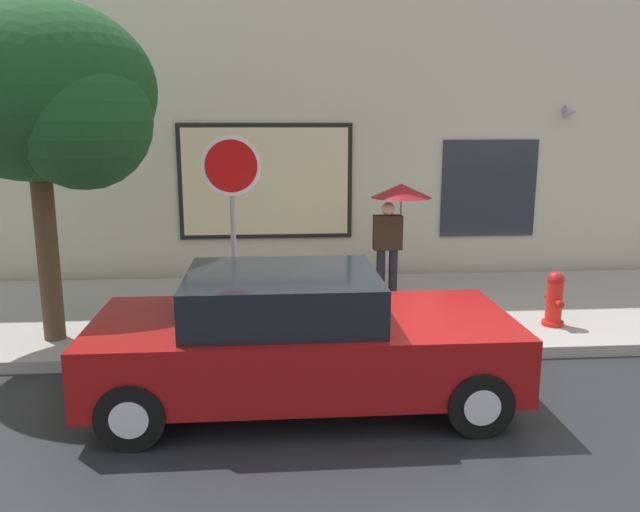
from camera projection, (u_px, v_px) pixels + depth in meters
ground_plane at (416, 397)px, 6.85m from camera, size 60.00×60.00×0.00m
sidewalk at (372, 310)px, 9.76m from camera, size 20.00×4.00×0.15m
building_facade at (353, 90)px, 11.49m from camera, size 20.00×0.67×7.00m
parked_car at (299, 339)px, 6.61m from camera, size 4.32×1.95×1.41m
fire_hydrant at (554, 299)px, 8.74m from camera, size 0.30×0.44×0.76m
pedestrian_with_umbrella at (397, 208)px, 9.99m from camera, size 0.96×0.96×1.82m
street_tree at (43, 97)px, 7.58m from camera, size 2.94×2.50×4.25m
stop_sign at (232, 196)px, 8.05m from camera, size 0.76×0.10×2.61m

